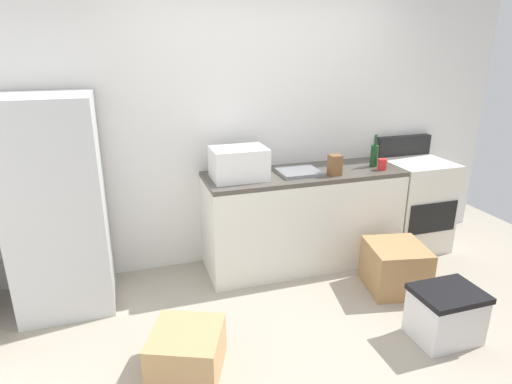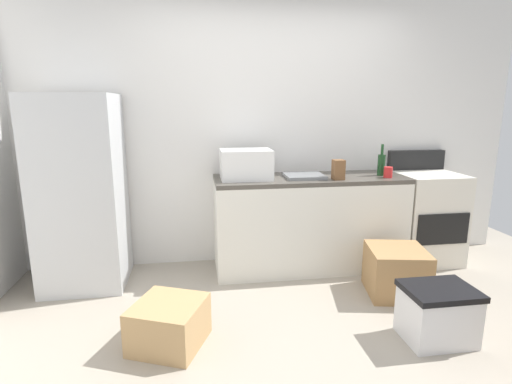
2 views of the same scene
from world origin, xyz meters
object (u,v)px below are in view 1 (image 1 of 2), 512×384
object	(u,v)px
wine_bottle	(374,155)
coffee_mug	(382,164)
stove_oven	(413,203)
storage_bin	(445,314)
microwave	(239,163)
knife_block	(335,165)
refrigerator	(57,206)
cardboard_box_medium	(395,267)
cardboard_box_large	(187,352)

from	to	relation	value
wine_bottle	coffee_mug	world-z (taller)	wine_bottle
stove_oven	storage_bin	world-z (taller)	stove_oven
microwave	stove_oven	bearing A→B (deg)	0.62
knife_block	storage_bin	xyz separation A→B (m)	(0.30, -1.19, -0.80)
refrigerator	storage_bin	distance (m)	2.95
wine_bottle	stove_oven	bearing A→B (deg)	3.08
stove_oven	cardboard_box_medium	world-z (taller)	stove_oven
knife_block	cardboard_box_large	bearing A→B (deg)	-146.97
wine_bottle	coffee_mug	xyz separation A→B (m)	(0.01, -0.12, -0.06)
stove_oven	cardboard_box_large	xyz separation A→B (m)	(-2.50, -1.14, -0.32)
microwave	wine_bottle	distance (m)	1.31
microwave	wine_bottle	size ratio (longest dim) A/B	1.53
refrigerator	coffee_mug	world-z (taller)	refrigerator
stove_oven	microwave	bearing A→B (deg)	-179.38
refrigerator	cardboard_box_medium	size ratio (longest dim) A/B	3.51
knife_block	cardboard_box_medium	distance (m)	1.01
cardboard_box_medium	storage_bin	xyz separation A→B (m)	(-0.06, -0.68, -0.01)
cardboard_box_large	knife_block	bearing A→B (deg)	33.03
stove_oven	wine_bottle	distance (m)	0.76
refrigerator	wine_bottle	xyz separation A→B (m)	(2.75, 0.03, 0.18)
refrigerator	knife_block	xyz separation A→B (m)	(2.26, -0.12, 0.16)
coffee_mug	storage_bin	size ratio (longest dim) A/B	0.22
wine_bottle	cardboard_box_medium	size ratio (longest dim) A/B	0.63
microwave	storage_bin	world-z (taller)	microwave
wine_bottle	knife_block	size ratio (longest dim) A/B	1.67
microwave	wine_bottle	world-z (taller)	wine_bottle
refrigerator	coffee_mug	bearing A→B (deg)	-2.00
cardboard_box_large	cardboard_box_medium	world-z (taller)	cardboard_box_medium
microwave	cardboard_box_medium	size ratio (longest dim) A/B	0.97
refrigerator	knife_block	bearing A→B (deg)	-2.95
refrigerator	stove_oven	size ratio (longest dim) A/B	1.51
stove_oven	cardboard_box_medium	bearing A→B (deg)	-133.60
stove_oven	cardboard_box_large	distance (m)	2.76
wine_bottle	cardboard_box_large	world-z (taller)	wine_bottle
cardboard_box_large	microwave	bearing A→B (deg)	59.36
microwave	cardboard_box_large	bearing A→B (deg)	-120.64
microwave	coffee_mug	xyz separation A→B (m)	(1.32, -0.13, -0.09)
microwave	knife_block	bearing A→B (deg)	-10.44
cardboard_box_large	cardboard_box_medium	size ratio (longest dim) A/B	0.93
storage_bin	coffee_mug	bearing A→B (deg)	80.86
cardboard_box_medium	storage_bin	bearing A→B (deg)	-94.76
cardboard_box_large	storage_bin	distance (m)	1.80
coffee_mug	cardboard_box_medium	xyz separation A→B (m)	(-0.14, -0.53, -0.75)
wine_bottle	cardboard_box_medium	xyz separation A→B (m)	(-0.13, -0.65, -0.81)
knife_block	stove_oven	bearing A→B (deg)	9.71
knife_block	cardboard_box_medium	size ratio (longest dim) A/B	0.38
cardboard_box_medium	knife_block	bearing A→B (deg)	125.01
coffee_mug	knife_block	size ratio (longest dim) A/B	0.56
coffee_mug	knife_block	world-z (taller)	knife_block
refrigerator	coffee_mug	xyz separation A→B (m)	(2.76, -0.10, 0.12)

